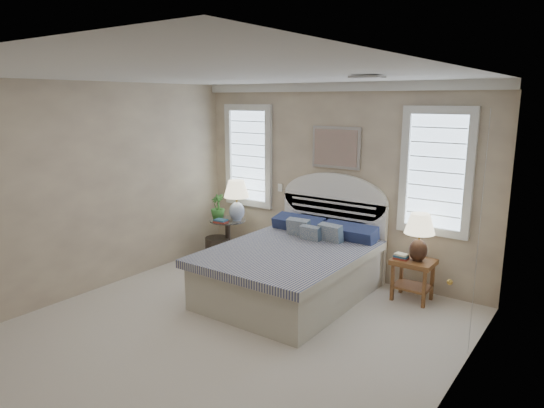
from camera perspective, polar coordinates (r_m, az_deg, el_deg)
The scene contains 21 objects.
floor at distance 5.36m, azimuth -6.12°, elevation -15.34°, with size 4.50×5.00×0.01m, color beige.
ceiling at distance 4.76m, azimuth -6.88°, elevation 14.83°, with size 4.50×5.00×0.01m, color silver.
wall_back at distance 6.91m, azimuth 7.54°, elevation 2.74°, with size 4.50×0.02×2.70m, color gray.
wall_left at distance 6.59m, azimuth -21.18°, elevation 1.55°, with size 0.02×5.00×2.70m, color gray.
wall_right at distance 3.81m, azimuth 19.64°, elevation -5.69°, with size 0.02×5.00×2.70m, color gray.
crown_molding at distance 6.78m, azimuth 7.69°, elevation 13.51°, with size 4.50×0.08×0.12m, color silver.
hvac_vent at distance 4.76m, azimuth 11.12°, elevation 14.45°, with size 0.30×0.20×0.02m, color #B2B2B2.
switch_plate at distance 7.42m, azimuth 0.97°, elevation 1.93°, with size 0.08×0.01×0.12m, color silver.
window_left at distance 7.70m, azimuth -2.72°, elevation 5.68°, with size 0.90×0.06×1.60m, color #C9E4FF.
window_right at distance 6.32m, azimuth 18.78°, elevation 3.61°, with size 0.90×0.06×1.60m, color #C9E4FF.
painting at distance 6.81m, azimuth 7.50°, elevation 6.60°, with size 0.74×0.04×0.58m, color silver.
closet_door at distance 4.98m, azimuth 23.20°, elevation -3.63°, with size 0.02×1.80×2.40m, color white.
bed at distance 6.28m, azimuth 2.75°, elevation -7.25°, with size 1.72×2.28×1.47m.
side_table_left at distance 7.68m, azimuth -5.22°, elevation -3.62°, with size 0.56×0.56×0.63m.
nightstand_right at distance 6.33m, azimuth 16.26°, elevation -7.56°, with size 0.50×0.40×0.53m.
floor_pot at distance 7.74m, azimuth -6.44°, elevation -5.17°, with size 0.38×0.38×0.34m, color black.
lamp_left at distance 7.48m, azimuth -4.19°, elevation 0.96°, with size 0.44×0.44×0.64m.
lamp_right at distance 6.17m, azimuth 16.95°, elevation -3.15°, with size 0.44×0.44×0.60m.
potted_plant at distance 7.63m, azimuth -6.41°, elevation -0.34°, with size 0.22×0.22×0.39m, color #2C6528.
books_left at distance 7.43m, azimuth -6.04°, elevation -2.02°, with size 0.21×0.16×0.05m.
books_right at distance 6.26m, azimuth 14.96°, elevation -5.99°, with size 0.19×0.14×0.07m.
Camera 1 is at (3.21, -3.52, 2.48)m, focal length 32.00 mm.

